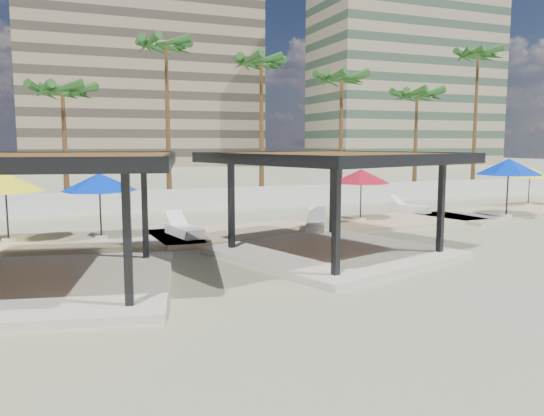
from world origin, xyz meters
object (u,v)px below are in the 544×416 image
at_px(pavilion_central, 334,194).
at_px(lounger_c, 409,208).
at_px(pavilion_west, 37,209).
at_px(lounger_a, 184,230).
at_px(umbrella_c, 361,176).
at_px(lounger_b, 316,224).

height_order(pavilion_central, lounger_c, pavilion_central).
height_order(pavilion_west, lounger_c, pavilion_west).
bearing_deg(pavilion_west, lounger_a, 60.69).
bearing_deg(umbrella_c, lounger_b, -152.18).
bearing_deg(lounger_b, pavilion_west, 143.92).
bearing_deg(pavilion_west, umbrella_c, 38.53).
height_order(pavilion_west, lounger_b, pavilion_west).
xyz_separation_m(lounger_a, lounger_b, (5.59, -0.58, -0.01)).
bearing_deg(lounger_a, umbrella_c, -93.39).
bearing_deg(umbrella_c, lounger_a, -172.82).
relative_size(lounger_a, lounger_c, 1.05).
relative_size(lounger_a, lounger_b, 1.04).
relative_size(pavilion_west, lounger_b, 3.53).
relative_size(pavilion_central, pavilion_west, 1.04).
xyz_separation_m(pavilion_west, lounger_c, (17.92, 8.49, -1.75)).
relative_size(pavilion_west, lounger_c, 3.56).
relative_size(umbrella_c, lounger_b, 1.30).
height_order(pavilion_central, umbrella_c, pavilion_central).
xyz_separation_m(pavilion_central, lounger_b, (1.41, 4.21, -1.72)).
height_order(umbrella_c, lounger_b, umbrella_c).
bearing_deg(lounger_b, lounger_a, 112.45).
bearing_deg(lounger_c, pavilion_west, 92.92).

